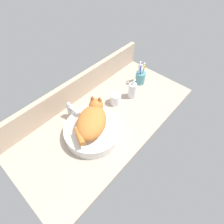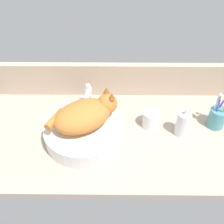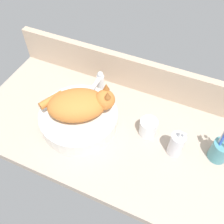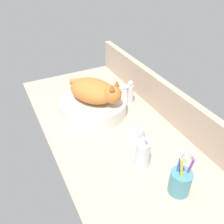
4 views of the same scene
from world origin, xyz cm
name	(u,v)px [view 2 (image 2 of 4)]	position (x,y,z in cm)	size (l,w,h in cm)	color
ground_plane	(119,135)	(0.00, 0.00, -2.00)	(130.10, 62.11, 4.00)	#B2A08E
backsplash_panel	(119,79)	(0.00, 29.25, 9.00)	(130.10, 3.60, 18.01)	tan
sink_basin	(84,131)	(-15.67, -2.86, 3.81)	(34.83, 34.83, 7.61)	silver
cat	(85,114)	(-14.55, -2.08, 13.37)	(30.20, 27.57, 14.00)	#CC7533
faucet	(88,95)	(-15.33, 17.92, 7.30)	(3.60, 11.82, 13.60)	silver
soap_dispenser	(183,124)	(27.79, 0.07, 6.05)	(5.93, 5.93, 15.17)	silver
toothbrush_cup	(217,117)	(44.79, 5.19, 5.35)	(7.81, 7.81, 18.70)	teal
water_glass	(151,120)	(14.40, 4.82, 3.55)	(7.70, 7.70, 8.25)	white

